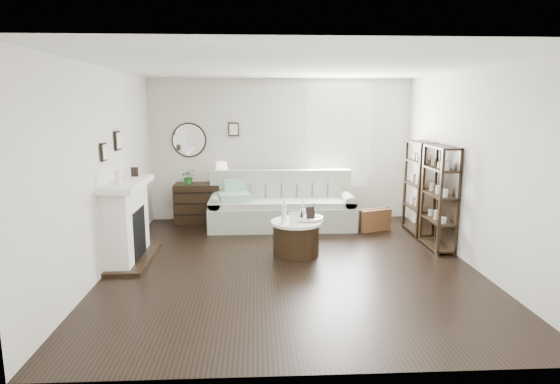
{
  "coord_description": "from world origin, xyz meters",
  "views": [
    {
      "loc": [
        -0.48,
        -6.26,
        2.2
      ],
      "look_at": [
        -0.12,
        0.8,
        0.89
      ],
      "focal_mm": 30.0,
      "sensor_mm": 36.0,
      "label": 1
    }
  ],
  "objects": [
    {
      "name": "bottle_drum",
      "position": [
        -0.08,
        0.33,
        0.69
      ],
      "size": [
        0.08,
        0.08,
        0.34
      ],
      "primitive_type": "cylinder",
      "color": "silver",
      "rests_on": "drum_table"
    },
    {
      "name": "table_lamp",
      "position": [
        -1.13,
        2.47,
        0.96
      ],
      "size": [
        0.32,
        0.32,
        0.42
      ],
      "primitive_type": null,
      "rotation": [
        0.0,
        0.0,
        0.23
      ],
      "color": "beige",
      "rests_on": "dresser"
    },
    {
      "name": "eiffel_drum",
      "position": [
        0.19,
        0.47,
        0.61
      ],
      "size": [
        0.13,
        0.13,
        0.18
      ],
      "primitive_type": null,
      "rotation": [
        0.0,
        0.0,
        0.32
      ],
      "color": "black",
      "rests_on": "drum_table"
    },
    {
      "name": "dresser",
      "position": [
        -1.45,
        2.47,
        0.37
      ],
      "size": [
        1.12,
        0.48,
        0.75
      ],
      "color": "black",
      "rests_on": "ground"
    },
    {
      "name": "drum_table",
      "position": [
        0.1,
        0.41,
        0.26
      ],
      "size": [
        0.75,
        0.75,
        0.52
      ],
      "rotation": [
        0.0,
        0.0,
        -0.28
      ],
      "color": "black",
      "rests_on": "ground"
    },
    {
      "name": "card_frame_drum",
      "position": [
        0.05,
        0.23,
        0.61
      ],
      "size": [
        0.14,
        0.06,
        0.18
      ],
      "primitive_type": "cube",
      "rotation": [
        -0.21,
        0.0,
        0.08
      ],
      "color": "white",
      "rests_on": "drum_table"
    },
    {
      "name": "room",
      "position": [
        0.73,
        2.7,
        1.6
      ],
      "size": [
        5.5,
        5.5,
        5.5
      ],
      "color": "black",
      "rests_on": "ground"
    },
    {
      "name": "fireplace",
      "position": [
        -2.32,
        0.3,
        0.54
      ],
      "size": [
        0.5,
        1.4,
        1.84
      ],
      "color": "white",
      "rests_on": "ground"
    },
    {
      "name": "quilt",
      "position": [
        -0.88,
        1.95,
        0.59
      ],
      "size": [
        0.64,
        0.57,
        0.14
      ],
      "primitive_type": "cube",
      "rotation": [
        0.0,
        0.0,
        0.23
      ],
      "color": "#289468",
      "rests_on": "sofa"
    },
    {
      "name": "card_frame_ped",
      "position": [
        0.31,
        0.39,
        0.65
      ],
      "size": [
        0.14,
        0.09,
        0.17
      ],
      "primitive_type": "cube",
      "rotation": [
        -0.21,
        0.0,
        0.32
      ],
      "color": "black",
      "rests_on": "pedestal_table"
    },
    {
      "name": "flask_ped",
      "position": [
        0.21,
        0.53,
        0.68
      ],
      "size": [
        0.13,
        0.13,
        0.24
      ],
      "primitive_type": null,
      "color": "silver",
      "rests_on": "pedestal_table"
    },
    {
      "name": "suitcase",
      "position": [
        1.62,
        1.73,
        0.19
      ],
      "size": [
        0.61,
        0.37,
        0.39
      ],
      "primitive_type": "cube",
      "rotation": [
        0.0,
        0.0,
        0.33
      ],
      "color": "brown",
      "rests_on": "ground"
    },
    {
      "name": "potted_plant",
      "position": [
        -1.74,
        2.42,
        0.89
      ],
      "size": [
        0.3,
        0.28,
        0.29
      ],
      "primitive_type": "imported",
      "rotation": [
        0.0,
        0.0,
        0.23
      ],
      "color": "#1C601B",
      "rests_on": "dresser"
    },
    {
      "name": "sofa",
      "position": [
        -0.02,
        2.08,
        0.34
      ],
      "size": [
        2.61,
        0.91,
        1.02
      ],
      "color": "#A3AC99",
      "rests_on": "ground"
    },
    {
      "name": "pedestal_table",
      "position": [
        0.29,
        0.51,
        0.51
      ],
      "size": [
        0.47,
        0.47,
        0.56
      ],
      "rotation": [
        0.0,
        0.0,
        0.42
      ],
      "color": "white",
      "rests_on": "ground"
    },
    {
      "name": "shelf_unit_near",
      "position": [
        2.33,
        0.65,
        0.8
      ],
      "size": [
        0.3,
        0.8,
        1.6
      ],
      "color": "black",
      "rests_on": "ground"
    },
    {
      "name": "eiffel_ped",
      "position": [
        0.38,
        0.54,
        0.66
      ],
      "size": [
        0.14,
        0.14,
        0.19
      ],
      "primitive_type": null,
      "rotation": [
        0.0,
        0.0,
        -0.26
      ],
      "color": "black",
      "rests_on": "pedestal_table"
    },
    {
      "name": "shelf_unit_far",
      "position": [
        2.33,
        1.55,
        0.8
      ],
      "size": [
        0.3,
        0.8,
        1.6
      ],
      "color": "black",
      "rests_on": "ground"
    }
  ]
}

